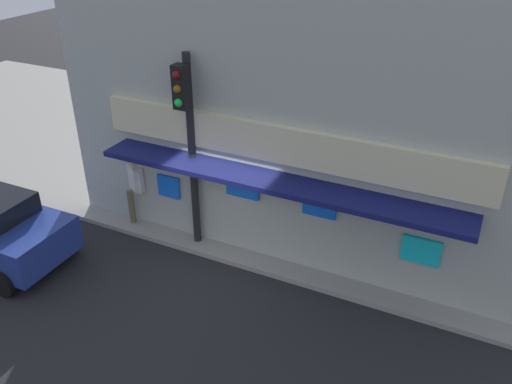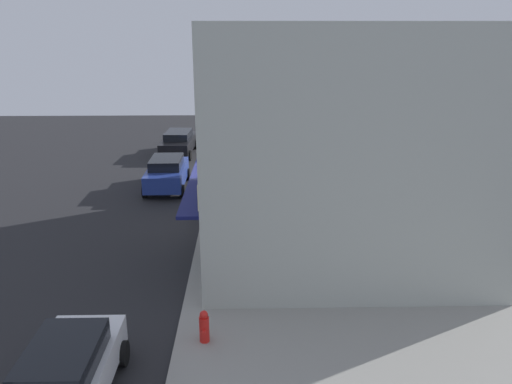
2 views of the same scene
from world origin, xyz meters
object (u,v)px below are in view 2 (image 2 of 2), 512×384
trash_can (228,241)px  potted_plant_by_doorway (277,258)px  parked_car_white (65,376)px  parked_car_black (179,142)px  potted_plant_by_window (269,227)px  pedestrian (217,180)px  parked_car_blue (167,173)px  traffic_light (208,148)px  fire_hydrant (204,327)px

trash_can → potted_plant_by_doorway: 2.31m
parked_car_white → parked_car_black: size_ratio=0.88×
trash_can → potted_plant_by_window: 2.09m
trash_can → parked_car_white: bearing=-23.3°
potted_plant_by_doorway → parked_car_black: bearing=-162.5°
pedestrian → parked_car_black: 10.25m
trash_can → pedestrian: pedestrian is taller
pedestrian → potted_plant_by_window: (4.44, 2.22, -0.57)m
potted_plant_by_doorway → parked_car_blue: (-9.78, -5.11, 0.21)m
traffic_light → parked_car_white: 12.10m
parked_car_black → parked_car_blue: bearing=2.4°
trash_can → parked_car_black: size_ratio=0.20×
pedestrian → trash_can: bearing=6.5°
traffic_light → trash_can: size_ratio=5.07×
traffic_light → parked_car_white: (11.63, -2.37, -2.33)m
parked_car_white → parked_car_black: (-23.27, -0.42, 0.00)m
trash_can → parked_car_white: parked_car_white is taller
parked_car_white → parked_car_blue: (-15.87, -0.11, 0.04)m
traffic_light → parked_car_black: traffic_light is taller
potted_plant_by_window → parked_car_white: size_ratio=0.20×
fire_hydrant → pedestrian: (-11.28, -0.21, 0.58)m
traffic_light → parked_car_blue: traffic_light is taller
pedestrian → potted_plant_by_doorway: pedestrian is taller
traffic_light → parked_car_blue: bearing=-149.7°
parked_car_blue → parked_car_black: size_ratio=0.91×
trash_can → potted_plant_by_window: bearing=131.7°
traffic_light → potted_plant_by_window: size_ratio=5.59×
pedestrian → potted_plant_by_window: pedestrian is taller
traffic_light → parked_car_white: bearing=-11.5°
fire_hydrant → parked_car_black: size_ratio=0.19×
trash_can → parked_car_blue: size_ratio=0.22×
fire_hydrant → potted_plant_by_doorway: size_ratio=0.94×
fire_hydrant → potted_plant_by_window: (-6.84, 2.01, 0.01)m
pedestrian → parked_car_white: 13.75m
parked_car_white → fire_hydrant: bearing=127.8°
trash_can → potted_plant_by_doorway: potted_plant_by_doorway is taller
traffic_light → potted_plant_by_doorway: (5.54, 2.63, -2.50)m
trash_can → pedestrian: size_ratio=0.51×
fire_hydrant → potted_plant_by_doorway: potted_plant_by_doorway is taller
parked_car_white → parked_car_black: bearing=-179.0°
pedestrian → parked_car_blue: bearing=-131.0°
traffic_light → fire_hydrant: (9.42, 0.47, -2.58)m
trash_can → parked_car_black: 16.05m
potted_plant_by_window → parked_car_white: bearing=-28.2°
potted_plant_by_doorway → parked_car_white: (6.09, -5.00, 0.17)m
potted_plant_by_doorway → potted_plant_by_window: (-2.95, -0.14, -0.07)m
fire_hydrant → parked_car_blue: 13.98m
potted_plant_by_doorway → parked_car_black: size_ratio=0.21×
traffic_light → trash_can: (3.98, 0.93, -2.55)m
traffic_light → potted_plant_by_window: 4.41m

